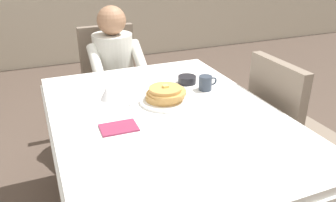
{
  "coord_description": "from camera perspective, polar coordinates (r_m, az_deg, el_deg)",
  "views": [
    {
      "loc": [
        -0.57,
        -1.41,
        1.51
      ],
      "look_at": [
        0.02,
        0.04,
        0.79
      ],
      "focal_mm": 36.51,
      "sensor_mm": 36.0,
      "label": 1
    }
  ],
  "objects": [
    {
      "name": "chair_diner",
      "position": [
        2.82,
        -9.42,
        3.94
      ],
      "size": [
        0.44,
        0.45,
        0.93
      ],
      "rotation": [
        0.0,
        0.0,
        3.14
      ],
      "color": "#7A6B5B",
      "rests_on": "ground"
    },
    {
      "name": "cup_coffee",
      "position": [
        1.99,
        6.3,
        3.02
      ],
      "size": [
        0.11,
        0.08,
        0.08
      ],
      "color": "#333D4C",
      "rests_on": "dining_table_main"
    },
    {
      "name": "dining_table_main",
      "position": [
        1.75,
        -0.22,
        -4.77
      ],
      "size": [
        1.12,
        1.52,
        0.74
      ],
      "color": "white",
      "rests_on": "ground"
    },
    {
      "name": "plate_breakfast",
      "position": [
        1.83,
        -0.42,
        0.05
      ],
      "size": [
        0.28,
        0.28,
        0.02
      ],
      "primitive_type": "cylinder",
      "color": "white",
      "rests_on": "dining_table_main"
    },
    {
      "name": "bowl_butter",
      "position": [
        2.09,
        3.19,
        3.59
      ],
      "size": [
        0.11,
        0.11,
        0.04
      ],
      "primitive_type": "cylinder",
      "color": "black",
      "rests_on": "dining_table_main"
    },
    {
      "name": "breakfast_stack",
      "position": [
        1.82,
        -0.44,
        1.24
      ],
      "size": [
        0.21,
        0.21,
        0.08
      ],
      "color": "tan",
      "rests_on": "plate_breakfast"
    },
    {
      "name": "fork_left_of_plate",
      "position": [
        1.76,
        -5.92,
        -1.34
      ],
      "size": [
        0.03,
        0.18,
        0.0
      ],
      "primitive_type": "cube",
      "rotation": [
        0.0,
        0.0,
        1.48
      ],
      "color": "silver",
      "rests_on": "dining_table_main"
    },
    {
      "name": "knife_right_of_plate",
      "position": [
        1.89,
        5.15,
        0.57
      ],
      "size": [
        0.02,
        0.2,
        0.0
      ],
      "primitive_type": "cube",
      "rotation": [
        0.0,
        0.0,
        1.55
      ],
      "color": "silver",
      "rests_on": "dining_table_main"
    },
    {
      "name": "diner_person",
      "position": [
        2.63,
        -8.82,
        5.67
      ],
      "size": [
        0.4,
        0.43,
        1.12
      ],
      "rotation": [
        0.0,
        0.0,
        3.14
      ],
      "color": "silver",
      "rests_on": "ground"
    },
    {
      "name": "chair_right_side",
      "position": [
        2.18,
        18.91,
        -3.52
      ],
      "size": [
        0.45,
        0.44,
        0.93
      ],
      "rotation": [
        0.0,
        0.0,
        -1.57
      ],
      "color": "#7A6B5B",
      "rests_on": "ground"
    },
    {
      "name": "spoon_near_edge",
      "position": [
        1.59,
        3.36,
        -4.33
      ],
      "size": [
        0.15,
        0.05,
        0.0
      ],
      "primitive_type": "cube",
      "rotation": [
        0.0,
        0.0,
        -0.26
      ],
      "color": "silver",
      "rests_on": "dining_table_main"
    },
    {
      "name": "napkin_folded",
      "position": [
        1.59,
        -8.21,
        -4.42
      ],
      "size": [
        0.17,
        0.12,
        0.01
      ],
      "primitive_type": "cube",
      "rotation": [
        0.0,
        0.0,
        -0.02
      ],
      "color": "#8C2D4C",
      "rests_on": "dining_table_main"
    },
    {
      "name": "syrup_pitcher",
      "position": [
        1.88,
        -10.15,
        1.29
      ],
      "size": [
        0.08,
        0.08,
        0.07
      ],
      "color": "silver",
      "rests_on": "dining_table_main"
    }
  ]
}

